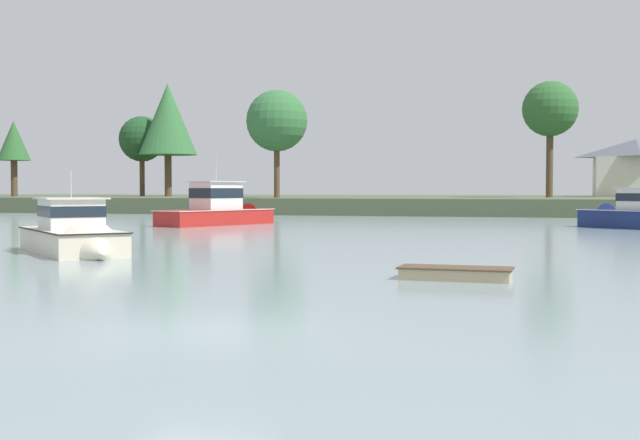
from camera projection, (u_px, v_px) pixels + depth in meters
The scene contains 12 objects.
ground_plane at pixel (200, 330), 14.90m from camera, with size 401.51×401.51×0.00m, color gray.
far_shore_bank at pixel (490, 203), 100.11m from camera, with size 180.68×52.10×1.66m, color #4C563D.
dinghy_sand at pixel (456, 275), 23.25m from camera, with size 3.26×1.43×0.50m.
cruiser_navy at pixel (633, 220), 53.63m from camera, with size 9.29×8.66×4.81m.
cruiser_red at pixel (225, 215), 59.25m from camera, with size 6.82×10.78×5.95m.
cruiser_cream at pixel (77, 242), 32.26m from camera, with size 7.72×7.58×4.31m.
shore_tree_center_left at pixel (277, 121), 87.25m from camera, with size 6.59×6.59×11.55m.
shore_tree_right_mid at pixel (14, 142), 102.22m from camera, with size 4.09×4.09×9.53m.
shore_tree_far_right at pixel (142, 139), 106.28m from camera, with size 5.93×5.93×10.44m.
shore_tree_right at pixel (168, 120), 103.33m from camera, with size 7.39×7.39×14.32m.
shore_tree_far_left at pixel (550, 110), 90.16m from camera, with size 6.13×6.13×12.90m.
cottage_eastern at pixel (636, 167), 99.61m from camera, with size 10.39×7.74×7.04m.
Camera 1 is at (6.02, -13.71, 2.59)m, focal length 45.67 mm.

